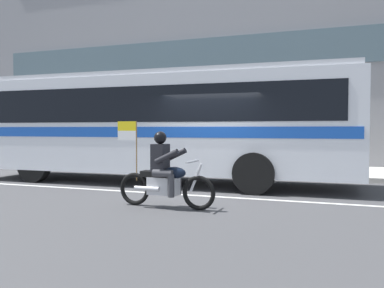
% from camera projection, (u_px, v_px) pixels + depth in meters
% --- Properties ---
extents(ground_plane, '(60.00, 60.00, 0.00)m').
position_uv_depth(ground_plane, '(209.00, 192.00, 10.03)').
color(ground_plane, '#3D3D3F').
extents(sidewalk_curb, '(28.00, 3.80, 0.15)m').
position_uv_depth(sidewalk_curb, '(249.00, 170.00, 14.83)').
color(sidewalk_curb, '#B7B2A8').
rests_on(sidewalk_curb, ground_plane).
extents(lane_center_stripe, '(26.60, 0.14, 0.01)m').
position_uv_depth(lane_center_stripe, '(202.00, 196.00, 9.46)').
color(lane_center_stripe, silver).
rests_on(lane_center_stripe, ground_plane).
extents(office_building_facade, '(28.00, 0.89, 13.93)m').
position_uv_depth(office_building_facade, '(260.00, 3.00, 16.72)').
color(office_building_facade, gray).
rests_on(office_building_facade, ground_plane).
extents(transit_bus, '(11.47, 2.79, 3.22)m').
position_uv_depth(transit_bus, '(157.00, 120.00, 11.75)').
color(transit_bus, silver).
rests_on(transit_bus, ground_plane).
extents(motorcycle_with_rider, '(2.20, 0.64, 1.78)m').
position_uv_depth(motorcycle_with_rider, '(164.00, 175.00, 8.05)').
color(motorcycle_with_rider, black).
rests_on(motorcycle_with_rider, ground_plane).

